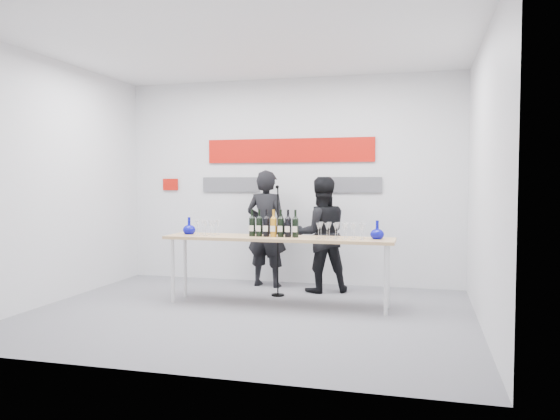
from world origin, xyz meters
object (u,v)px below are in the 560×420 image
Objects in this scene: mic_stand at (278,262)px; presenter_right at (321,234)px; presenter_left at (267,229)px; tasting_table at (278,242)px.

presenter_right is at bearing 19.30° from mic_stand.
mic_stand is (0.32, -0.59, -0.39)m from presenter_left.
mic_stand is at bearing 15.03° from presenter_right.
tasting_table is 1.68× the size of presenter_left.
presenter_right reaches higher than tasting_table.
presenter_left is at bearing 112.29° from tasting_table.
presenter_right is at bearing 175.04° from presenter_left.
presenter_right is (0.82, -0.19, -0.05)m from presenter_left.
mic_stand is at bearing 126.44° from presenter_left.
tasting_table is at bearing 45.10° from presenter_right.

